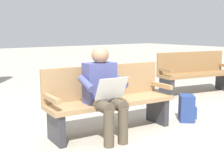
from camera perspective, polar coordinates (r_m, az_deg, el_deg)
name	(u,v)px	position (r m, az deg, el deg)	size (l,w,h in m)	color
ground_plane	(112,132)	(4.25, -0.07, -8.88)	(40.00, 40.00, 0.00)	#A89E8E
bench_near	(109,98)	(4.19, -0.58, -2.66)	(1.84, 0.66, 0.90)	#9E7A51
person_seated	(104,90)	(3.85, -1.50, -1.21)	(0.60, 0.60, 1.18)	#474C84
backpack	(187,108)	(4.84, 13.76, -4.40)	(0.35, 0.35, 0.40)	navy
bench_far	(195,72)	(6.98, 15.17, 2.12)	(1.86, 0.83, 0.90)	olive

